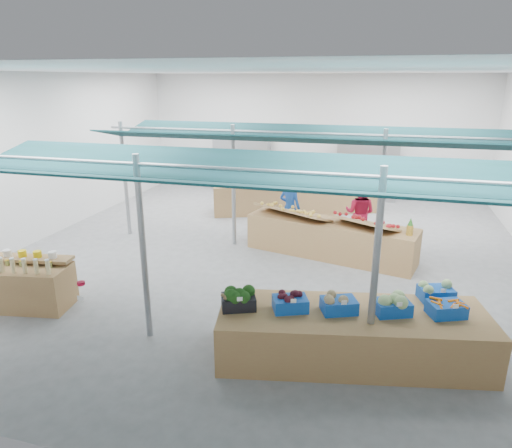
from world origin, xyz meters
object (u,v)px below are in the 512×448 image
Objects in this scene: veg_counter at (352,335)px; vendor_right at (360,213)px; bottle_shelf at (22,284)px; fruit_counter at (330,239)px; vendor_left at (290,208)px; crate_stack at (370,353)px.

vendor_right is (-0.21, 5.19, 0.41)m from veg_counter.
bottle_shelf reaches higher than veg_counter.
vendor_right reaches higher than fruit_counter.
fruit_counter is 1.67m from vendor_left.
vendor_left reaches higher than crate_stack.
bottle_shelf is at bearing 176.64° from crate_stack.
bottle_shelf is 0.47× the size of fruit_counter.
veg_counter is 1.00× the size of fruit_counter.
vendor_right is at bearing 75.07° from fruit_counter.
fruit_counter is at bearing 104.01° from crate_stack.
veg_counter is 2.49× the size of vendor_right.
veg_counter is 5.21m from vendor_right.
vendor_left and vendor_right have the same top height.
vendor_left is (-1.20, 1.10, 0.37)m from fruit_counter.
vendor_right is (0.60, 1.10, 0.37)m from fruit_counter.
vendor_left is (3.97, 5.12, 0.36)m from bottle_shelf.
veg_counter is (5.99, -0.07, -0.05)m from bottle_shelf.
fruit_counter is 4.52m from crate_stack.
veg_counter is 6.36× the size of crate_stack.
crate_stack is at bearing 126.37° from vendor_left.
vendor_right is at bearing 80.94° from veg_counter.
vendor_left is at bearing 13.68° from vendor_right.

